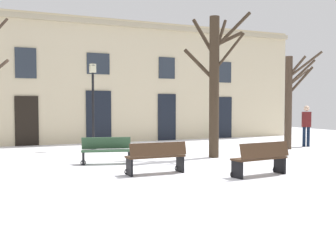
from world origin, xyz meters
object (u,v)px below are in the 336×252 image
(tree_foreground, at_px, (290,97))
(streetlamp, at_px, (93,96))
(bench_far_corner, at_px, (156,157))
(tree_left_of_center, at_px, (214,79))
(bench_by_litter_bin, at_px, (106,150))
(bench_near_center_tree, at_px, (261,158))
(person_strolling, at_px, (306,124))

(tree_foreground, relative_size, streetlamp, 1.11)
(bench_far_corner, bearing_deg, tree_left_of_center, -142.99)
(bench_by_litter_bin, bearing_deg, tree_foreground, 22.18)
(bench_near_center_tree, bearing_deg, tree_left_of_center, -108.92)
(bench_near_center_tree, bearing_deg, person_strolling, -146.83)
(streetlamp, height_order, bench_far_corner, streetlamp)
(tree_left_of_center, height_order, bench_far_corner, tree_left_of_center)
(tree_left_of_center, relative_size, bench_far_corner, 3.10)
(tree_left_of_center, height_order, bench_near_center_tree, tree_left_of_center)
(bench_by_litter_bin, xyz_separation_m, bench_near_center_tree, (3.09, -3.86, 0.04))
(person_strolling, bearing_deg, bench_by_litter_bin, 41.35)
(tree_left_of_center, distance_m, streetlamp, 5.52)
(streetlamp, height_order, bench_by_litter_bin, streetlamp)
(bench_far_corner, xyz_separation_m, bench_near_center_tree, (2.39, -1.42, 0.01))
(bench_near_center_tree, bearing_deg, tree_foreground, -142.91)
(bench_by_litter_bin, bearing_deg, bench_near_center_tree, -36.19)
(tree_left_of_center, relative_size, bench_near_center_tree, 3.05)
(streetlamp, xyz_separation_m, bench_near_center_tree, (2.41, -8.27, -1.76))
(bench_far_corner, relative_size, bench_by_litter_bin, 1.02)
(bench_near_center_tree, bearing_deg, bench_far_corner, -36.96)
(bench_far_corner, xyz_separation_m, bench_by_litter_bin, (-0.70, 2.44, -0.03))
(bench_far_corner, bearing_deg, bench_by_litter_bin, -73.84)
(tree_foreground, bearing_deg, bench_far_corner, -155.38)
(bench_near_center_tree, height_order, person_strolling, person_strolling)
(tree_left_of_center, bearing_deg, person_strolling, 14.94)
(bench_by_litter_bin, height_order, bench_near_center_tree, bench_near_center_tree)
(tree_foreground, distance_m, bench_near_center_tree, 7.30)
(bench_near_center_tree, bearing_deg, bench_by_litter_bin, -57.61)
(tree_foreground, xyz_separation_m, streetlamp, (-7.56, 3.39, 0.06))
(streetlamp, xyz_separation_m, bench_by_litter_bin, (-0.68, -4.41, -1.80))
(tree_foreground, relative_size, bench_far_corner, 2.44)
(tree_foreground, bearing_deg, bench_near_center_tree, -136.61)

